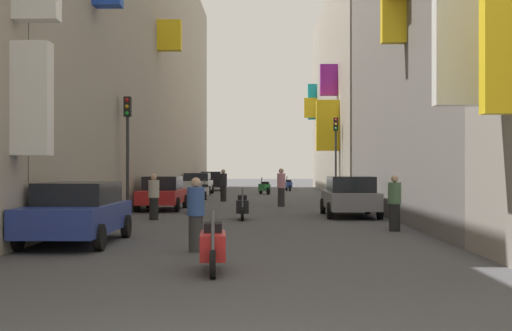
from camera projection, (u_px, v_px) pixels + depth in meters
ground_plane at (255, 203)px, 35.53m from camera, size 140.00×140.00×0.00m
building_left_mid_b at (121, 62)px, 40.97m from camera, size 7.21×49.34×16.01m
building_right_far at (367, 95)px, 51.08m from camera, size 7.40×28.69×14.29m
parked_car_black at (212, 181)px, 54.52m from camera, size 1.89×4.04×1.47m
parked_car_blue at (77, 211)px, 16.86m from camera, size 2.01×4.43×1.48m
parked_car_silver at (197, 183)px, 46.75m from camera, size 1.98×4.17×1.43m
parked_car_red at (162, 192)px, 30.02m from camera, size 1.83×4.25×1.44m
parked_car_grey at (350, 195)px, 26.02m from camera, size 1.96×4.45×1.50m
scooter_green at (264, 187)px, 46.82m from camera, size 0.82×1.78×1.13m
scooter_red at (213, 246)px, 12.31m from camera, size 0.53×2.00×1.13m
scooter_blue at (288, 185)px, 53.25m from camera, size 0.61×1.85×1.13m
scooter_white at (205, 191)px, 39.68m from camera, size 0.59×1.84×1.13m
scooter_silver at (196, 201)px, 28.30m from camera, size 0.46×1.96×1.13m
scooter_black at (242, 206)px, 24.45m from camera, size 0.48×1.79×1.13m
pedestrian_crossing at (154, 197)px, 24.32m from camera, size 0.53×0.53×1.60m
pedestrian_near_left at (395, 203)px, 20.07m from camera, size 0.47×0.47×1.62m
pedestrian_near_right at (281, 187)px, 32.40m from camera, size 0.53×0.53×1.78m
pedestrian_mid_street at (196, 215)px, 15.23m from camera, size 0.44×0.44×1.62m
pedestrian_far_away at (223, 185)px, 37.19m from camera, size 0.53×0.53×1.72m
traffic_light_near_corner at (128, 135)px, 26.09m from camera, size 0.26×0.34×4.48m
traffic_light_far_corner at (336, 144)px, 40.53m from camera, size 0.26×0.34×4.70m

